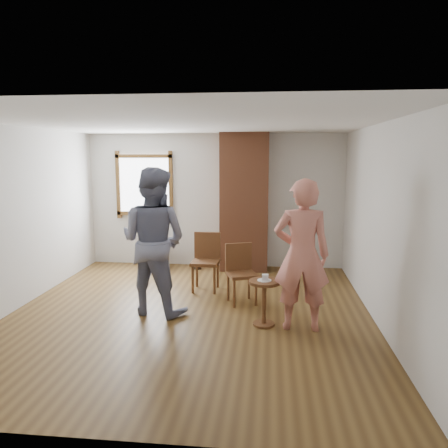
{
  "coord_description": "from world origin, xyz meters",
  "views": [
    {
      "loc": [
        1.1,
        -5.72,
        2.19
      ],
      "look_at": [
        0.39,
        0.8,
        1.15
      ],
      "focal_mm": 35.0,
      "sensor_mm": 36.0,
      "label": 1
    }
  ],
  "objects_px": {
    "stoneware_crock": "(159,255)",
    "dining_chair_right": "(241,270)",
    "dining_chair_left": "(206,258)",
    "side_table": "(264,295)",
    "man": "(153,241)",
    "person_pink": "(302,255)"
  },
  "relations": [
    {
      "from": "stoneware_crock",
      "to": "dining_chair_right",
      "type": "relative_size",
      "value": 0.59
    },
    {
      "from": "stoneware_crock",
      "to": "dining_chair_left",
      "type": "distance_m",
      "value": 1.68
    },
    {
      "from": "dining_chair_right",
      "to": "side_table",
      "type": "relative_size",
      "value": 1.46
    },
    {
      "from": "dining_chair_right",
      "to": "man",
      "type": "relative_size",
      "value": 0.43
    },
    {
      "from": "stoneware_crock",
      "to": "person_pink",
      "type": "xyz_separation_m",
      "value": [
        2.55,
        -2.75,
        0.7
      ]
    },
    {
      "from": "side_table",
      "to": "man",
      "type": "relative_size",
      "value": 0.3
    },
    {
      "from": "dining_chair_left",
      "to": "dining_chair_right",
      "type": "bearing_deg",
      "value": -41.87
    },
    {
      "from": "dining_chair_right",
      "to": "man",
      "type": "xyz_separation_m",
      "value": [
        -1.17,
        -0.55,
        0.52
      ]
    },
    {
      "from": "dining_chair_right",
      "to": "person_pink",
      "type": "distance_m",
      "value": 1.34
    },
    {
      "from": "dining_chair_left",
      "to": "side_table",
      "type": "relative_size",
      "value": 1.55
    },
    {
      "from": "person_pink",
      "to": "man",
      "type": "bearing_deg",
      "value": -11.07
    },
    {
      "from": "stoneware_crock",
      "to": "person_pink",
      "type": "bearing_deg",
      "value": -47.16
    },
    {
      "from": "side_table",
      "to": "person_pink",
      "type": "relative_size",
      "value": 0.31
    },
    {
      "from": "man",
      "to": "person_pink",
      "type": "distance_m",
      "value": 2.03
    },
    {
      "from": "dining_chair_right",
      "to": "man",
      "type": "distance_m",
      "value": 1.4
    },
    {
      "from": "dining_chair_left",
      "to": "man",
      "type": "relative_size",
      "value": 0.46
    },
    {
      "from": "stoneware_crock",
      "to": "dining_chair_right",
      "type": "bearing_deg",
      "value": -46.27
    },
    {
      "from": "dining_chair_left",
      "to": "person_pink",
      "type": "xyz_separation_m",
      "value": [
        1.43,
        -1.52,
        0.43
      ]
    },
    {
      "from": "dining_chair_left",
      "to": "dining_chair_right",
      "type": "distance_m",
      "value": 0.83
    },
    {
      "from": "dining_chair_left",
      "to": "dining_chair_right",
      "type": "relative_size",
      "value": 1.06
    },
    {
      "from": "stoneware_crock",
      "to": "man",
      "type": "xyz_separation_m",
      "value": [
        0.55,
        -2.36,
        0.76
      ]
    },
    {
      "from": "dining_chair_left",
      "to": "side_table",
      "type": "distance_m",
      "value": 1.76
    }
  ]
}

